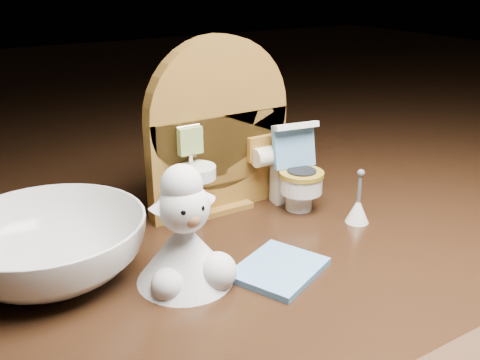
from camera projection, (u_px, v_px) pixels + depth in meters
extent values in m
cube|color=#391F11|center=(259.00, 289.00, 0.45)|extent=(2.50, 2.50, 0.10)
cube|color=brown|center=(219.00, 162.00, 0.46)|extent=(0.13, 0.02, 0.09)
cylinder|color=brown|center=(218.00, 114.00, 0.45)|extent=(0.13, 0.02, 0.13)
cube|color=brown|center=(220.00, 205.00, 0.48)|extent=(0.05, 0.04, 0.01)
cylinder|color=white|center=(195.00, 199.00, 0.44)|extent=(0.01, 0.01, 0.04)
cylinder|color=white|center=(196.00, 172.00, 0.43)|extent=(0.03, 0.03, 0.01)
cylinder|color=silver|center=(191.00, 157.00, 0.43)|extent=(0.00, 0.00, 0.01)
cube|color=#87A351|center=(190.00, 141.00, 0.43)|extent=(0.02, 0.01, 0.02)
cube|color=brown|center=(260.00, 148.00, 0.47)|extent=(0.02, 0.01, 0.02)
cylinder|color=#F3E3C2|center=(264.00, 157.00, 0.47)|extent=(0.02, 0.02, 0.02)
cylinder|color=white|center=(299.00, 200.00, 0.47)|extent=(0.02, 0.02, 0.02)
cylinder|color=white|center=(301.00, 184.00, 0.46)|extent=(0.04, 0.04, 0.02)
cylinder|color=olive|center=(302.00, 174.00, 0.46)|extent=(0.04, 0.04, 0.00)
cube|color=white|center=(289.00, 177.00, 0.48)|extent=(0.03, 0.02, 0.05)
cube|color=#5C93C8|center=(294.00, 146.00, 0.47)|extent=(0.04, 0.02, 0.04)
cube|color=white|center=(297.00, 126.00, 0.46)|extent=(0.04, 0.01, 0.01)
cylinder|color=#C7D24A|center=(298.00, 145.00, 0.48)|extent=(0.01, 0.01, 0.01)
cube|color=#5C93C8|center=(279.00, 269.00, 0.38)|extent=(0.08, 0.07, 0.00)
cone|color=white|center=(358.00, 210.00, 0.45)|extent=(0.02, 0.02, 0.02)
cylinder|color=#59595B|center=(360.00, 188.00, 0.44)|extent=(0.00, 0.00, 0.03)
sphere|color=#59595B|center=(361.00, 173.00, 0.44)|extent=(0.01, 0.01, 0.01)
cone|color=silver|center=(184.00, 251.00, 0.36)|extent=(0.07, 0.07, 0.04)
sphere|color=silver|center=(217.00, 271.00, 0.36)|extent=(0.03, 0.03, 0.03)
sphere|color=silver|center=(168.00, 284.00, 0.35)|extent=(0.02, 0.02, 0.02)
sphere|color=white|center=(184.00, 207.00, 0.35)|extent=(0.03, 0.03, 0.03)
sphere|color=#A06746|center=(192.00, 219.00, 0.34)|extent=(0.01, 0.01, 0.01)
sphere|color=silver|center=(182.00, 185.00, 0.34)|extent=(0.03, 0.03, 0.03)
cone|color=white|center=(159.00, 204.00, 0.34)|extent=(0.02, 0.01, 0.02)
cone|color=white|center=(204.00, 195.00, 0.35)|extent=(0.02, 0.01, 0.02)
sphere|color=black|center=(183.00, 212.00, 0.33)|extent=(0.00, 0.00, 0.00)
sphere|color=black|center=(201.00, 208.00, 0.34)|extent=(0.00, 0.00, 0.00)
imported|color=white|center=(50.00, 247.00, 0.37)|extent=(0.16, 0.16, 0.04)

